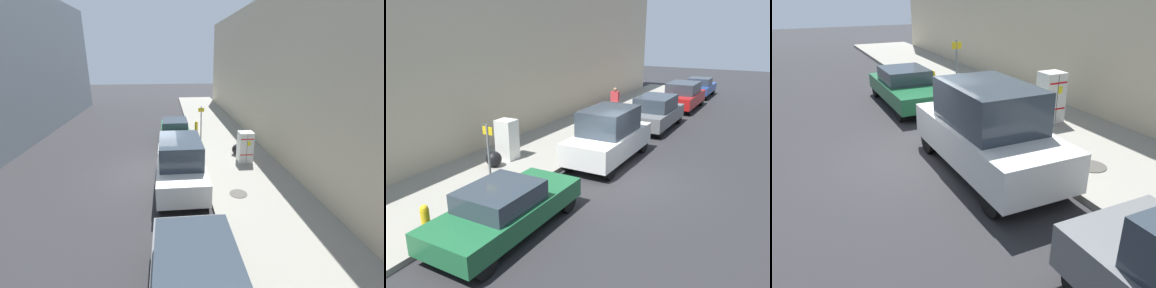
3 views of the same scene
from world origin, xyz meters
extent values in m
plane|color=#28282B|center=(0.00, 0.00, 0.00)|extent=(80.00, 80.00, 0.00)
cube|color=gray|center=(-4.45, 0.00, 0.08)|extent=(4.06, 44.00, 0.16)
cube|color=beige|center=(-7.71, 0.00, 4.28)|extent=(2.46, 39.60, 8.56)
cube|color=silver|center=(-4.77, -0.68, 0.95)|extent=(0.72, 0.64, 1.57)
cube|color=black|center=(-4.77, -0.35, 0.95)|extent=(0.01, 0.01, 1.50)
cube|color=yellow|center=(-4.86, -0.35, 1.24)|extent=(0.16, 0.01, 0.22)
cube|color=red|center=(-4.77, -0.35, 1.45)|extent=(0.64, 0.01, 0.05)
cube|color=red|center=(-4.77, -0.35, 0.63)|extent=(0.64, 0.01, 0.05)
cylinder|color=#47443F|center=(-3.58, 2.55, 0.17)|extent=(0.70, 0.70, 0.02)
cylinder|color=slate|center=(-2.90, -3.74, 1.32)|extent=(0.07, 0.07, 2.31)
cube|color=yellow|center=(-2.90, -3.72, 2.27)|extent=(0.36, 0.02, 0.24)
cylinder|color=gold|center=(-2.89, -6.16, 0.50)|extent=(0.22, 0.22, 0.68)
sphere|color=gold|center=(-2.89, -6.16, 0.87)|extent=(0.20, 0.20, 0.20)
sphere|color=black|center=(-4.65, -1.63, 0.46)|extent=(0.59, 0.59, 0.59)
cube|color=#1E6038|center=(-1.35, -4.87, 0.60)|extent=(1.81, 4.62, 0.55)
cube|color=#2D3842|center=(-1.35, -5.10, 1.12)|extent=(1.59, 1.94, 0.50)
cylinder|color=black|center=(-2.13, -3.13, 0.32)|extent=(0.22, 0.64, 0.64)
cylinder|color=black|center=(-0.58, -3.13, 0.32)|extent=(0.22, 0.64, 0.64)
cylinder|color=black|center=(-2.13, -6.60, 0.32)|extent=(0.22, 0.64, 0.64)
cylinder|color=black|center=(-0.58, -6.60, 0.32)|extent=(0.22, 0.64, 0.64)
cube|color=silver|center=(-1.35, 1.40, 0.78)|extent=(1.91, 4.64, 0.85)
cube|color=#2D3842|center=(-1.35, 1.40, 1.68)|extent=(1.68, 2.55, 0.95)
cylinder|color=black|center=(-2.18, 3.12, 0.36)|extent=(0.22, 0.71, 0.71)
cylinder|color=black|center=(-0.53, 3.12, 0.36)|extent=(0.22, 0.71, 0.71)
cylinder|color=black|center=(-2.18, -0.31, 0.36)|extent=(0.22, 0.71, 0.71)
cylinder|color=black|center=(-0.53, -0.31, 0.36)|extent=(0.22, 0.71, 0.71)
cube|color=#2D3842|center=(-1.35, 7.32, 1.37)|extent=(1.68, 2.50, 0.70)
cylinder|color=black|center=(-2.18, 5.62, 0.32)|extent=(0.22, 0.65, 0.65)
cylinder|color=black|center=(-0.52, 5.62, 0.32)|extent=(0.22, 0.65, 0.65)
camera|label=1|loc=(-0.86, 11.29, 5.39)|focal=24.00mm
camera|label=2|loc=(4.49, -11.60, 5.13)|focal=35.00mm
camera|label=3|loc=(2.65, 8.51, 4.07)|focal=35.00mm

